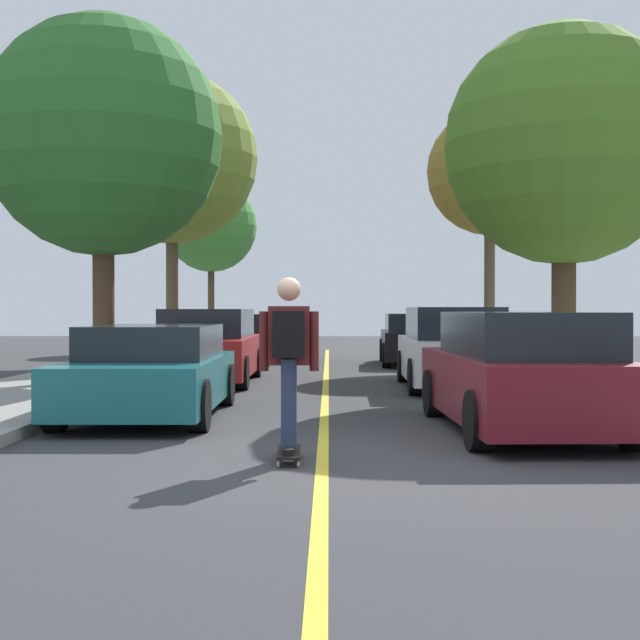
{
  "coord_description": "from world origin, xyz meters",
  "views": [
    {
      "loc": [
        0.06,
        -8.5,
        1.48
      ],
      "look_at": [
        -0.1,
        7.26,
        1.29
      ],
      "focal_mm": 49.44,
      "sensor_mm": 36.0,
      "label": 1
    }
  ],
  "objects": [
    {
      "name": "ground",
      "position": [
        0.0,
        0.0,
        0.0
      ],
      "size": [
        80.0,
        80.0,
        0.0
      ],
      "primitive_type": "plane",
      "color": "#353538"
    },
    {
      "name": "center_line",
      "position": [
        0.0,
        4.0,
        0.0
      ],
      "size": [
        0.12,
        39.2,
        0.01
      ],
      "primitive_type": "cube",
      "color": "gold",
      "rests_on": "ground"
    },
    {
      "name": "parked_car_left_nearest",
      "position": [
        -2.37,
        3.56,
        0.62
      ],
      "size": [
        1.98,
        4.34,
        1.25
      ],
      "color": "#196066",
      "rests_on": "ground"
    },
    {
      "name": "parked_car_left_near",
      "position": [
        -2.37,
        9.16,
        0.73
      ],
      "size": [
        1.92,
        4.51,
        1.48
      ],
      "color": "maroon",
      "rests_on": "ground"
    },
    {
      "name": "parked_car_left_far",
      "position": [
        -2.37,
        15.71,
        0.67
      ],
      "size": [
        1.92,
        4.33,
        1.35
      ],
      "color": "black",
      "rests_on": "ground"
    },
    {
      "name": "parked_car_right_nearest",
      "position": [
        2.38,
        2.11,
        0.71
      ],
      "size": [
        1.98,
        4.45,
        1.44
      ],
      "color": "maroon",
      "rests_on": "ground"
    },
    {
      "name": "parked_car_right_near",
      "position": [
        2.37,
        7.96,
        0.75
      ],
      "size": [
        1.91,
        4.27,
        1.52
      ],
      "color": "white",
      "rests_on": "ground"
    },
    {
      "name": "parked_car_right_far",
      "position": [
        2.37,
        15.06,
        0.69
      ],
      "size": [
        1.96,
        4.25,
        1.36
      ],
      "color": "black",
      "rests_on": "ground"
    },
    {
      "name": "street_tree_left_nearest",
      "position": [
        -4.28,
        8.39,
        4.78
      ],
      "size": [
        4.6,
        4.6,
        6.96
      ],
      "color": "#4C3823",
      "rests_on": "sidewalk_left"
    },
    {
      "name": "street_tree_left_near",
      "position": [
        -4.28,
        15.8,
        5.64
      ],
      "size": [
        4.74,
        4.74,
        7.88
      ],
      "color": "brown",
      "rests_on": "sidewalk_left"
    },
    {
      "name": "street_tree_left_far",
      "position": [
        -4.28,
        23.85,
        4.52
      ],
      "size": [
        3.37,
        3.37,
        6.08
      ],
      "color": "#4C3823",
      "rests_on": "sidewalk_left"
    },
    {
      "name": "street_tree_right_nearest",
      "position": [
        4.28,
        7.33,
        4.4
      ],
      "size": [
        4.29,
        4.29,
        6.43
      ],
      "color": "#4C3823",
      "rests_on": "sidewalk_right"
    },
    {
      "name": "street_tree_right_near",
      "position": [
        4.28,
        14.63,
        5.05
      ],
      "size": [
        3.3,
        3.3,
        6.59
      ],
      "color": "brown",
      "rests_on": "sidewalk_right"
    },
    {
      "name": "skateboard",
      "position": [
        -0.33,
        0.04,
        0.09
      ],
      "size": [
        0.24,
        0.85,
        0.1
      ],
      "color": "black",
      "rests_on": "ground"
    },
    {
      "name": "skateboarder",
      "position": [
        -0.32,
        0.01,
        1.06
      ],
      "size": [
        0.58,
        0.7,
        1.68
      ],
      "color": "black",
      "rests_on": "skateboard"
    }
  ]
}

